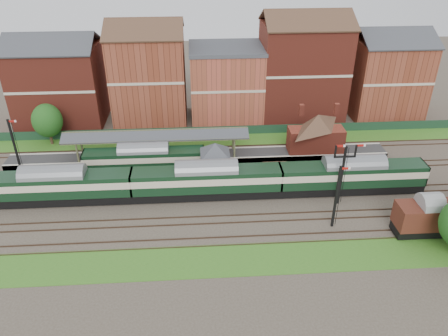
{
  "coord_description": "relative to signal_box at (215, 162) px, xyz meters",
  "views": [
    {
      "loc": [
        -5.17,
        -46.37,
        31.23
      ],
      "look_at": [
        -1.93,
        2.0,
        3.0
      ],
      "focal_mm": 35.0,
      "sensor_mm": 36.0,
      "label": 1
    }
  ],
  "objects": [
    {
      "name": "platform_railcar",
      "position": [
        -9.58,
        3.25,
        -0.97
      ],
      "size": [
        16.42,
        2.59,
        3.78
      ],
      "color": "black",
      "rests_on": "ground"
    },
    {
      "name": "signal_box",
      "position": [
        0.0,
        0.0,
        0.0
      ],
      "size": [
        5.4,
        5.4,
        6.0
      ],
      "color": "#677E5A",
      "rests_on": "ground"
    },
    {
      "name": "canopy",
      "position": [
        -8.0,
        6.5,
        1.39
      ],
      "size": [
        26.0,
        3.89,
        4.08
      ],
      "color": "brown",
      "rests_on": "platform"
    },
    {
      "name": "brick_hut",
      "position": [
        8.0,
        0.0,
        -2.0
      ],
      "size": [
        3.2,
        2.64,
        2.94
      ],
      "color": "brown",
      "rests_on": "ground"
    },
    {
      "name": "dmu_train",
      "position": [
        -1.22,
        -3.25,
        -0.69
      ],
      "size": [
        55.7,
        2.93,
        4.28
      ],
      "color": "black",
      "rests_on": "ground"
    },
    {
      "name": "goods_van_a",
      "position": [
        22.79,
        -12.25,
        -0.9
      ],
      "size": [
        6.7,
        2.9,
        4.06
      ],
      "color": "black",
      "rests_on": "ground"
    },
    {
      "name": "semaphore_platform_end",
      "position": [
        -26.98,
        4.75,
        0.96
      ],
      "size": [
        1.23,
        0.25,
        8.0
      ],
      "color": "black",
      "rests_on": "ground"
    },
    {
      "name": "station_building",
      "position": [
        15.0,
        6.5,
        0.76
      ],
      "size": [
        8.1,
        8.1,
        5.9
      ],
      "color": "maroon",
      "rests_on": "platform"
    },
    {
      "name": "fence",
      "position": [
        3.0,
        14.75,
        -2.44
      ],
      "size": [
        90.0,
        0.12,
        1.5
      ],
      "primitive_type": "cube",
      "color": "#193823",
      "rests_on": "ground"
    },
    {
      "name": "platform",
      "position": [
        -2.0,
        6.5,
        -2.69
      ],
      "size": [
        55.0,
        3.4,
        1.0
      ],
      "primitive_type": "cube",
      "color": "#2D2D2D",
      "rests_on": "ground"
    },
    {
      "name": "town_backdrop",
      "position": [
        2.82,
        21.75,
        3.81
      ],
      "size": [
        69.0,
        10.0,
        16.0
      ],
      "color": "maroon",
      "rests_on": "ground"
    },
    {
      "name": "ground",
      "position": [
        3.0,
        -3.25,
        -3.19
      ],
      "size": [
        160.0,
        160.0,
        0.0
      ],
      "primitive_type": "plane",
      "color": "#473D33",
      "rests_on": "ground"
    },
    {
      "name": "grass_front",
      "position": [
        3.0,
        -15.25,
        -3.16
      ],
      "size": [
        90.0,
        5.0,
        0.06
      ],
      "primitive_type": "cube",
      "color": "#2D6619",
      "rests_on": "ground"
    },
    {
      "name": "grass_back",
      "position": [
        3.0,
        12.75,
        -3.16
      ],
      "size": [
        90.0,
        4.5,
        0.06
      ],
      "primitive_type": "cube",
      "color": "#2D6619",
      "rests_on": "ground"
    },
    {
      "name": "tree_back",
      "position": [
        -25.03,
        13.2,
        0.82
      ],
      "size": [
        4.54,
        4.54,
        6.64
      ],
      "color": "#382619",
      "rests_on": "ground"
    },
    {
      "name": "semaphore_siding",
      "position": [
        13.02,
        -10.25,
        0.96
      ],
      "size": [
        1.23,
        0.25,
        8.0
      ],
      "color": "black",
      "rests_on": "ground"
    },
    {
      "name": "semaphore_bracket",
      "position": [
        15.04,
        -5.75,
        1.44
      ],
      "size": [
        3.6,
        0.25,
        8.18
      ],
      "color": "black",
      "rests_on": "ground"
    }
  ]
}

